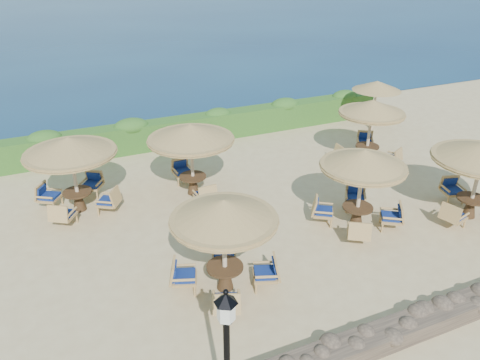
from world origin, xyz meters
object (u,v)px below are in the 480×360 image
(cafe_set_0, at_px, (224,230))
(cafe_set_1, at_px, (362,176))
(extra_parasol, at_px, (377,86))
(cafe_set_4, at_px, (191,141))
(cafe_set_5, at_px, (371,119))
(cafe_set_3, at_px, (72,160))

(cafe_set_0, distance_m, cafe_set_1, 5.14)
(extra_parasol, relative_size, cafe_set_1, 0.88)
(cafe_set_4, bearing_deg, cafe_set_5, -1.67)
(cafe_set_1, height_order, cafe_set_4, same)
(cafe_set_3, distance_m, cafe_set_5, 11.46)
(extra_parasol, relative_size, cafe_set_4, 0.79)
(extra_parasol, xyz_separation_m, cafe_set_3, (-14.09, -2.36, -0.30))
(cafe_set_4, bearing_deg, extra_parasol, 15.40)
(cafe_set_0, relative_size, cafe_set_4, 0.94)
(cafe_set_4, height_order, cafe_set_5, same)
(cafe_set_0, xyz_separation_m, cafe_set_5, (8.44, 5.14, 0.07))
(cafe_set_3, xyz_separation_m, cafe_set_5, (11.44, -0.65, 0.01))
(cafe_set_1, distance_m, cafe_set_4, 5.86)
(cafe_set_0, height_order, cafe_set_4, same)
(extra_parasol, height_order, cafe_set_0, cafe_set_0)
(cafe_set_1, relative_size, cafe_set_4, 0.89)
(extra_parasol, bearing_deg, cafe_set_3, -170.48)
(extra_parasol, height_order, cafe_set_4, cafe_set_4)
(cafe_set_1, relative_size, cafe_set_5, 0.98)
(cafe_set_3, xyz_separation_m, cafe_set_4, (3.94, -0.43, 0.18))
(cafe_set_3, bearing_deg, cafe_set_5, -3.27)
(extra_parasol, height_order, cafe_set_3, cafe_set_3)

